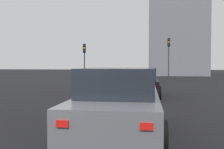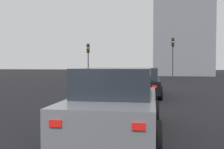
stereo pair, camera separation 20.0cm
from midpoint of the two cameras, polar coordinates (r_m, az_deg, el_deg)
car_black_left_lead at (r=13.66m, az=6.76°, el=-1.69°), size 4.61×2.18×1.46m
car_grey_left_second at (r=6.08m, az=1.79°, el=-6.20°), size 4.34×2.08×1.55m
traffic_light_near_left at (r=28.94m, az=13.31°, el=5.25°), size 0.32×0.28×4.48m
traffic_light_near_right at (r=26.53m, az=-5.02°, el=4.45°), size 0.33×0.31×3.72m
building_facade_left at (r=43.66m, az=14.85°, el=9.42°), size 11.96×8.38×14.37m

